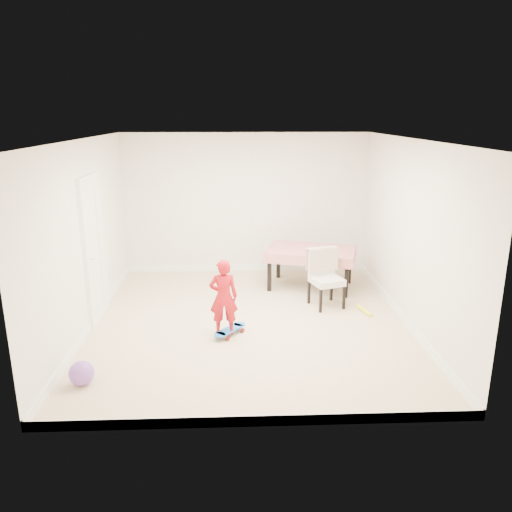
{
  "coord_description": "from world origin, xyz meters",
  "views": [
    {
      "loc": [
        -0.19,
        -6.69,
        2.93
      ],
      "look_at": [
        0.1,
        0.2,
        0.95
      ],
      "focal_mm": 35.0,
      "sensor_mm": 36.0,
      "label": 1
    }
  ],
  "objects_px": {
    "dining_chair": "(327,279)",
    "child": "(224,299)",
    "dining_table": "(311,268)",
    "balloon": "(81,373)",
    "skateboard": "(230,332)"
  },
  "relations": [
    {
      "from": "dining_chair",
      "to": "balloon",
      "type": "xyz_separation_m",
      "value": [
        -3.15,
        -2.23,
        -0.32
      ]
    },
    {
      "from": "dining_table",
      "to": "balloon",
      "type": "xyz_separation_m",
      "value": [
        -3.03,
        -3.15,
        -0.2
      ]
    },
    {
      "from": "skateboard",
      "to": "child",
      "type": "xyz_separation_m",
      "value": [
        -0.08,
        -0.02,
        0.48
      ]
    },
    {
      "from": "dining_chair",
      "to": "child",
      "type": "bearing_deg",
      "value": -165.25
    },
    {
      "from": "dining_table",
      "to": "balloon",
      "type": "bearing_deg",
      "value": -117.13
    },
    {
      "from": "dining_chair",
      "to": "balloon",
      "type": "distance_m",
      "value": 3.87
    },
    {
      "from": "dining_table",
      "to": "child",
      "type": "bearing_deg",
      "value": -110.43
    },
    {
      "from": "skateboard",
      "to": "child",
      "type": "distance_m",
      "value": 0.49
    },
    {
      "from": "dining_chair",
      "to": "child",
      "type": "distance_m",
      "value": 1.88
    },
    {
      "from": "skateboard",
      "to": "dining_chair",
      "type": "bearing_deg",
      "value": -17.48
    },
    {
      "from": "child",
      "to": "balloon",
      "type": "relative_size",
      "value": 3.75
    },
    {
      "from": "dining_table",
      "to": "dining_chair",
      "type": "xyz_separation_m",
      "value": [
        0.12,
        -0.92,
        0.11
      ]
    },
    {
      "from": "dining_table",
      "to": "balloon",
      "type": "distance_m",
      "value": 4.37
    },
    {
      "from": "dining_table",
      "to": "skateboard",
      "type": "xyz_separation_m",
      "value": [
        -1.39,
        -1.91,
        -0.3
      ]
    },
    {
      "from": "skateboard",
      "to": "balloon",
      "type": "distance_m",
      "value": 2.06
    }
  ]
}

